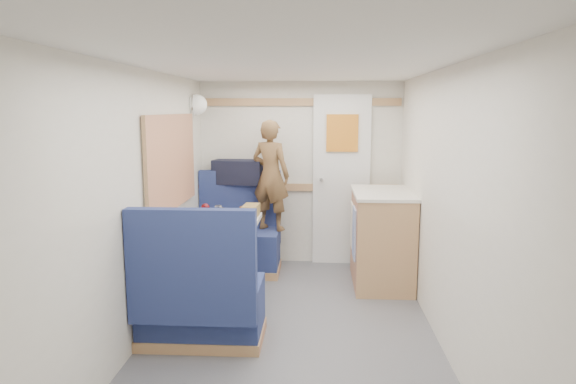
# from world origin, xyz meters

# --- Properties ---
(floor) EXTENTS (4.50, 4.50, 0.00)m
(floor) POSITION_xyz_m (0.00, 0.00, 0.00)
(floor) COLOR #515156
(floor) RESTS_ON ground
(ceiling) EXTENTS (4.50, 4.50, 0.00)m
(ceiling) POSITION_xyz_m (0.00, 0.00, 2.00)
(ceiling) COLOR silver
(ceiling) RESTS_ON wall_back
(wall_back) EXTENTS (2.20, 0.02, 2.00)m
(wall_back) POSITION_xyz_m (0.00, 2.25, 1.00)
(wall_back) COLOR silver
(wall_back) RESTS_ON floor
(wall_left) EXTENTS (0.02, 4.50, 2.00)m
(wall_left) POSITION_xyz_m (-1.10, 0.00, 1.00)
(wall_left) COLOR silver
(wall_left) RESTS_ON floor
(wall_right) EXTENTS (0.02, 4.50, 2.00)m
(wall_right) POSITION_xyz_m (1.10, 0.00, 1.00)
(wall_right) COLOR silver
(wall_right) RESTS_ON floor
(oak_trim_low) EXTENTS (2.15, 0.02, 0.08)m
(oak_trim_low) POSITION_xyz_m (0.00, 2.23, 0.85)
(oak_trim_low) COLOR #AC6D4D
(oak_trim_low) RESTS_ON wall_back
(oak_trim_high) EXTENTS (2.15, 0.02, 0.08)m
(oak_trim_high) POSITION_xyz_m (0.00, 2.23, 1.78)
(oak_trim_high) COLOR #AC6D4D
(oak_trim_high) RESTS_ON wall_back
(side_window) EXTENTS (0.04, 1.30, 0.72)m
(side_window) POSITION_xyz_m (-1.08, 1.00, 1.25)
(side_window) COLOR #AFBEA1
(side_window) RESTS_ON wall_left
(rear_door) EXTENTS (0.62, 0.12, 1.86)m
(rear_door) POSITION_xyz_m (0.45, 2.22, 0.97)
(rear_door) COLOR white
(rear_door) RESTS_ON wall_back
(dinette_table) EXTENTS (0.62, 0.92, 0.72)m
(dinette_table) POSITION_xyz_m (-0.65, 1.00, 0.57)
(dinette_table) COLOR white
(dinette_table) RESTS_ON floor
(bench_far) EXTENTS (0.90, 0.59, 1.05)m
(bench_far) POSITION_xyz_m (-0.65, 1.86, 0.30)
(bench_far) COLOR navy
(bench_far) RESTS_ON floor
(bench_near) EXTENTS (0.90, 0.59, 1.05)m
(bench_near) POSITION_xyz_m (-0.65, 0.14, 0.30)
(bench_near) COLOR navy
(bench_near) RESTS_ON floor
(ledge) EXTENTS (0.90, 0.14, 0.04)m
(ledge) POSITION_xyz_m (-0.65, 2.12, 0.88)
(ledge) COLOR #AC6D4D
(ledge) RESTS_ON bench_far
(dome_light) EXTENTS (0.20, 0.20, 0.20)m
(dome_light) POSITION_xyz_m (-1.04, 1.85, 1.75)
(dome_light) COLOR white
(dome_light) RESTS_ON wall_left
(galley_counter) EXTENTS (0.57, 0.92, 0.92)m
(galley_counter) POSITION_xyz_m (0.82, 1.55, 0.47)
(galley_counter) COLOR #AC6D4D
(galley_counter) RESTS_ON floor
(person) EXTENTS (0.49, 0.42, 1.15)m
(person) POSITION_xyz_m (-0.30, 1.89, 1.02)
(person) COLOR brown
(person) RESTS_ON bench_far
(duffel_bag) EXTENTS (0.58, 0.35, 0.26)m
(duffel_bag) POSITION_xyz_m (-0.66, 2.12, 1.03)
(duffel_bag) COLOR black
(duffel_bag) RESTS_ON ledge
(tray) EXTENTS (0.34, 0.41, 0.02)m
(tray) POSITION_xyz_m (-0.46, 0.63, 0.73)
(tray) COLOR silver
(tray) RESTS_ON dinette_table
(orange_fruit) EXTENTS (0.07, 0.07, 0.07)m
(orange_fruit) POSITION_xyz_m (-0.58, 0.88, 0.77)
(orange_fruit) COLOR orange
(orange_fruit) RESTS_ON tray
(cheese_block) EXTENTS (0.12, 0.09, 0.04)m
(cheese_block) POSITION_xyz_m (-0.69, 0.64, 0.76)
(cheese_block) COLOR #E5CB84
(cheese_block) RESTS_ON tray
(wine_glass) EXTENTS (0.08, 0.08, 0.17)m
(wine_glass) POSITION_xyz_m (-0.79, 0.99, 0.84)
(wine_glass) COLOR white
(wine_glass) RESTS_ON dinette_table
(tumbler_left) EXTENTS (0.07, 0.07, 0.12)m
(tumbler_left) POSITION_xyz_m (-0.88, 0.79, 0.78)
(tumbler_left) COLOR white
(tumbler_left) RESTS_ON dinette_table
(tumbler_mid) EXTENTS (0.06, 0.06, 0.10)m
(tumbler_mid) POSITION_xyz_m (-0.72, 1.23, 0.77)
(tumbler_mid) COLOR white
(tumbler_mid) RESTS_ON dinette_table
(tumbler_right) EXTENTS (0.08, 0.08, 0.12)m
(tumbler_right) POSITION_xyz_m (-0.66, 1.03, 0.78)
(tumbler_right) COLOR white
(tumbler_right) RESTS_ON dinette_table
(beer_glass) EXTENTS (0.06, 0.06, 0.10)m
(beer_glass) POSITION_xyz_m (-0.49, 1.23, 0.77)
(beer_glass) COLOR brown
(beer_glass) RESTS_ON dinette_table
(pepper_grinder) EXTENTS (0.03, 0.03, 0.09)m
(pepper_grinder) POSITION_xyz_m (-0.64, 1.12, 0.76)
(pepper_grinder) COLOR black
(pepper_grinder) RESTS_ON dinette_table
(salt_grinder) EXTENTS (0.04, 0.04, 0.09)m
(salt_grinder) POSITION_xyz_m (-0.76, 1.11, 0.77)
(salt_grinder) COLOR white
(salt_grinder) RESTS_ON dinette_table
(bread_loaf) EXTENTS (0.15, 0.26, 0.10)m
(bread_loaf) POSITION_xyz_m (-0.43, 1.28, 0.77)
(bread_loaf) COLOR brown
(bread_loaf) RESTS_ON dinette_table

